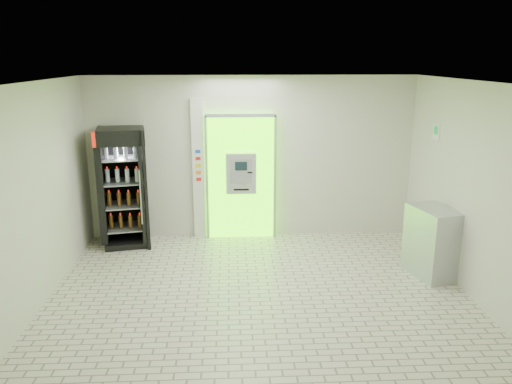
{
  "coord_description": "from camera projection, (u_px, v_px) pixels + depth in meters",
  "views": [
    {
      "loc": [
        -0.38,
        -6.57,
        3.31
      ],
      "look_at": [
        0.02,
        1.2,
        1.2
      ],
      "focal_mm": 35.0,
      "sensor_mm": 36.0,
      "label": 1
    }
  ],
  "objects": [
    {
      "name": "ground",
      "position": [
        259.0,
        293.0,
        7.22
      ],
      "size": [
        6.0,
        6.0,
        0.0
      ],
      "primitive_type": "plane",
      "color": "beige",
      "rests_on": "ground"
    },
    {
      "name": "pillar",
      "position": [
        199.0,
        170.0,
        9.19
      ],
      "size": [
        0.22,
        0.11,
        2.6
      ],
      "color": "silver",
      "rests_on": "ground"
    },
    {
      "name": "steel_cabinet",
      "position": [
        433.0,
        242.0,
        7.7
      ],
      "size": [
        0.74,
        0.93,
        1.09
      ],
      "rotation": [
        0.0,
        0.0,
        0.25
      ],
      "color": "#AFB1B7",
      "rests_on": "ground"
    },
    {
      "name": "beverage_cooler",
      "position": [
        125.0,
        190.0,
        8.9
      ],
      "size": [
        0.92,
        0.87,
        2.13
      ],
      "rotation": [
        0.0,
        0.0,
        0.19
      ],
      "color": "black",
      "rests_on": "ground"
    },
    {
      "name": "exit_sign",
      "position": [
        436.0,
        132.0,
        8.16
      ],
      "size": [
        0.02,
        0.22,
        0.26
      ],
      "color": "white",
      "rests_on": "room_shell"
    },
    {
      "name": "atm_assembly",
      "position": [
        241.0,
        176.0,
        9.23
      ],
      "size": [
        1.3,
        0.24,
        2.33
      ],
      "color": "#4EF600",
      "rests_on": "ground"
    },
    {
      "name": "room_shell",
      "position": [
        259.0,
        169.0,
        6.73
      ],
      "size": [
        6.0,
        6.0,
        6.0
      ],
      "color": "beige",
      "rests_on": "ground"
    }
  ]
}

